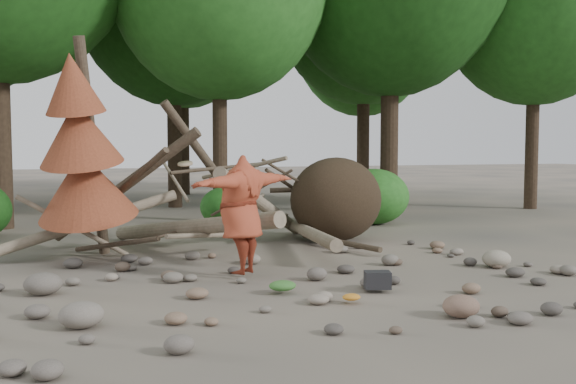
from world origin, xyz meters
name	(u,v)px	position (x,y,z in m)	size (l,w,h in m)	color
ground	(296,286)	(0.00, 0.00, 0.00)	(120.00, 120.00, 0.00)	#514C44
deadfall_pile	(314,202)	(2.02, 4.24, 0.95)	(8.55, 5.24, 3.30)	#332619
dead_conifer	(82,153)	(-3.12, 3.37, 2.11)	(2.06, 2.16, 4.35)	#4C3F30
bush_mid	(225,207)	(0.80, 7.80, 0.56)	(1.40, 1.40, 1.12)	#23611C
bush_right	(374,196)	(5.00, 7.00, 0.80)	(2.00, 2.00, 1.60)	#2C7324
frisbee_thrower	(241,214)	(-0.65, 0.92, 1.09)	(2.43, 1.93, 2.01)	#9E3B23
backpack	(377,284)	(1.02, -0.83, 0.13)	(0.39, 0.26, 0.26)	black
cloth_green	(282,289)	(-0.39, -0.45, 0.08)	(0.42, 0.35, 0.16)	#346A2A
cloth_orange	(351,301)	(0.33, -1.36, 0.05)	(0.26, 0.22, 0.10)	#BF7620
boulder_front_left	(81,315)	(-3.31, -1.35, 0.16)	(0.55, 0.49, 0.33)	slate
boulder_front_right	(461,306)	(1.36, -2.49, 0.15)	(0.49, 0.45, 0.30)	brown
boulder_mid_right	(497,259)	(4.04, 0.25, 0.16)	(0.54, 0.48, 0.32)	gray
boulder_mid_left	(43,284)	(-3.80, 0.70, 0.17)	(0.56, 0.51, 0.34)	#635C53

